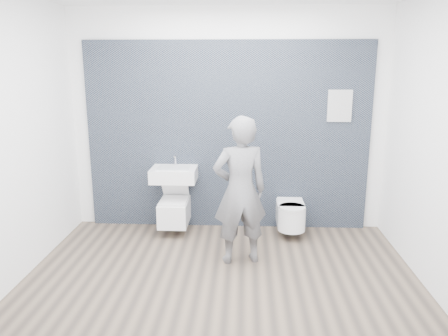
{
  "coord_description": "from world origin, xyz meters",
  "views": [
    {
      "loc": [
        0.23,
        -4.05,
        2.13
      ],
      "look_at": [
        0.0,
        0.6,
        1.0
      ],
      "focal_mm": 35.0,
      "sensor_mm": 36.0,
      "label": 1
    }
  ],
  "objects_px": {
    "washbasin": "(174,174)",
    "visitor": "(240,191)",
    "toilet_rounded": "(291,215)",
    "toilet_square": "(174,210)"
  },
  "relations": [
    {
      "from": "washbasin",
      "to": "visitor",
      "type": "height_order",
      "value": "visitor"
    },
    {
      "from": "washbasin",
      "to": "toilet_rounded",
      "type": "height_order",
      "value": "washbasin"
    },
    {
      "from": "toilet_rounded",
      "to": "visitor",
      "type": "relative_size",
      "value": 0.36
    },
    {
      "from": "toilet_square",
      "to": "toilet_rounded",
      "type": "bearing_deg",
      "value": -1.26
    },
    {
      "from": "toilet_rounded",
      "to": "visitor",
      "type": "xyz_separation_m",
      "value": [
        -0.63,
        -0.76,
        0.53
      ]
    },
    {
      "from": "washbasin",
      "to": "toilet_square",
      "type": "distance_m",
      "value": 0.47
    },
    {
      "from": "washbasin",
      "to": "toilet_rounded",
      "type": "relative_size",
      "value": 0.99
    },
    {
      "from": "toilet_square",
      "to": "toilet_rounded",
      "type": "distance_m",
      "value": 1.47
    },
    {
      "from": "toilet_rounded",
      "to": "washbasin",
      "type": "bearing_deg",
      "value": 177.06
    },
    {
      "from": "toilet_square",
      "to": "visitor",
      "type": "relative_size",
      "value": 0.39
    }
  ]
}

